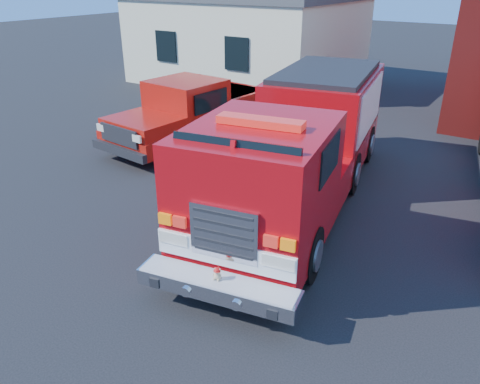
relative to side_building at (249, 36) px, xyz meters
The scene contains 4 objects.
ground 15.96m from the side_building, 55.30° to the right, with size 100.00×100.00×0.00m, color black.
side_building is the anchor object (origin of this frame).
fire_engine 14.57m from the side_building, 52.17° to the right, with size 4.32×9.62×2.86m.
pickup_truck 10.16m from the side_building, 67.39° to the right, with size 2.78×6.47×2.06m.
Camera 1 is at (4.55, -7.98, 5.14)m, focal length 35.00 mm.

